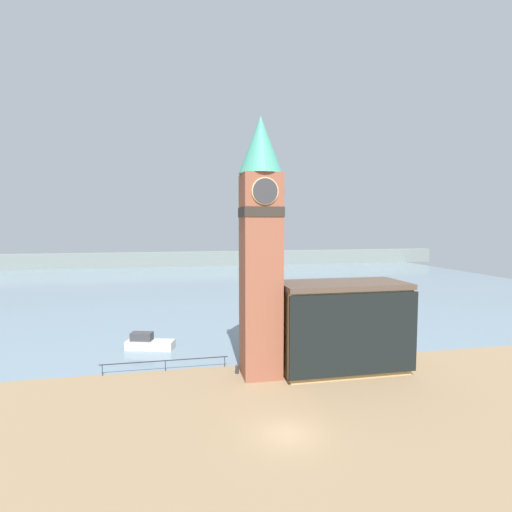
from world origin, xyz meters
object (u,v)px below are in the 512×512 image
object	(u,v)px
boat_near	(148,343)
clock_tower	(261,240)
pier_building	(342,326)
mooring_bollard_near	(237,369)

from	to	relation	value
boat_near	clock_tower	bearing A→B (deg)	-27.18
pier_building	boat_near	world-z (taller)	pier_building
clock_tower	boat_near	size ratio (longest dim) A/B	4.20
clock_tower	pier_building	bearing A→B (deg)	-2.38
boat_near	mooring_bollard_near	xyz separation A→B (m)	(8.80, -9.57, -0.25)
clock_tower	mooring_bollard_near	size ratio (longest dim) A/B	28.07
pier_building	boat_near	size ratio (longest dim) A/B	2.17
clock_tower	boat_near	xyz separation A→B (m)	(-10.94, 10.35, -12.10)
boat_near	mooring_bollard_near	world-z (taller)	boat_near
clock_tower	pier_building	distance (m)	11.72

